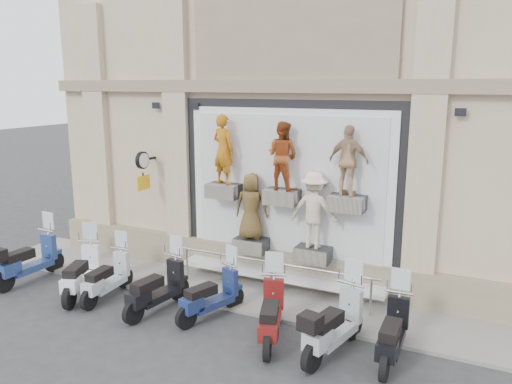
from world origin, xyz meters
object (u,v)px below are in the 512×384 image
(clock_sign_bracket, at_px, (143,166))
(scooter_f, at_px, (271,302))
(scooter_c, at_px, (107,268))
(scooter_h, at_px, (393,321))
(guard_rail, at_px, (271,280))
(scooter_g, at_px, (335,312))
(scooter_a, at_px, (28,250))
(scooter_e, at_px, (211,285))
(scooter_d, at_px, (157,278))
(scooter_b, at_px, (81,263))

(clock_sign_bracket, relative_size, scooter_f, 0.52)
(scooter_c, relative_size, scooter_h, 0.96)
(guard_rail, height_order, scooter_g, scooter_g)
(scooter_a, height_order, scooter_c, scooter_a)
(scooter_e, bearing_deg, scooter_f, 7.15)
(scooter_d, bearing_deg, guard_rail, 48.39)
(scooter_a, bearing_deg, scooter_f, 1.13)
(scooter_g, bearing_deg, scooter_c, -168.09)
(guard_rail, distance_m, scooter_h, 3.38)
(scooter_f, distance_m, scooter_h, 2.27)
(scooter_c, xyz_separation_m, scooter_g, (5.47, -0.12, 0.10))
(clock_sign_bracket, height_order, scooter_h, clock_sign_bracket)
(clock_sign_bracket, bearing_deg, scooter_d, -48.07)
(scooter_g, bearing_deg, guard_rail, 152.83)
(scooter_h, bearing_deg, scooter_d, -178.84)
(scooter_e, bearing_deg, scooter_d, -149.95)
(scooter_f, bearing_deg, scooter_b, 161.06)
(scooter_e, bearing_deg, clock_sign_bracket, 167.98)
(guard_rail, height_order, scooter_d, scooter_d)
(clock_sign_bracket, xyz_separation_m, scooter_b, (-0.21, -2.20, -1.99))
(clock_sign_bracket, xyz_separation_m, scooter_d, (1.92, -2.14, -2.01))
(clock_sign_bracket, height_order, scooter_g, clock_sign_bracket)
(scooter_b, relative_size, scooter_d, 1.03)
(guard_rail, xyz_separation_m, scooter_d, (-1.98, -1.67, 0.32))
(scooter_d, distance_m, scooter_g, 4.00)
(scooter_a, height_order, scooter_f, scooter_a)
(scooter_f, xyz_separation_m, scooter_g, (1.25, 0.05, 0.04))
(guard_rail, bearing_deg, scooter_h, -26.11)
(clock_sign_bracket, height_order, scooter_e, clock_sign_bracket)
(guard_rail, xyz_separation_m, scooter_h, (3.02, -1.48, 0.31))
(scooter_a, relative_size, scooter_f, 1.04)
(scooter_e, height_order, scooter_g, scooter_g)
(scooter_a, relative_size, scooter_d, 1.05)
(guard_rail, distance_m, scooter_a, 6.16)
(scooter_f, bearing_deg, scooter_a, 160.51)
(scooter_h, bearing_deg, scooter_a, -179.89)
(scooter_b, xyz_separation_m, scooter_e, (3.34, 0.29, -0.06))
(scooter_b, bearing_deg, scooter_f, -22.07)
(scooter_a, height_order, scooter_b, scooter_a)
(guard_rail, xyz_separation_m, clock_sign_bracket, (-3.90, 0.47, 2.34))
(clock_sign_bracket, relative_size, scooter_h, 0.54)
(scooter_a, distance_m, scooter_d, 3.94)
(clock_sign_bracket, bearing_deg, scooter_a, -133.73)
(scooter_f, bearing_deg, scooter_d, 159.49)
(scooter_a, bearing_deg, scooter_b, -0.34)
(scooter_a, distance_m, scooter_e, 5.17)
(scooter_b, xyz_separation_m, scooter_h, (7.13, 0.25, -0.04))
(guard_rail, height_order, scooter_h, scooter_h)
(scooter_a, distance_m, scooter_b, 1.82)
(guard_rail, bearing_deg, scooter_f, -66.42)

